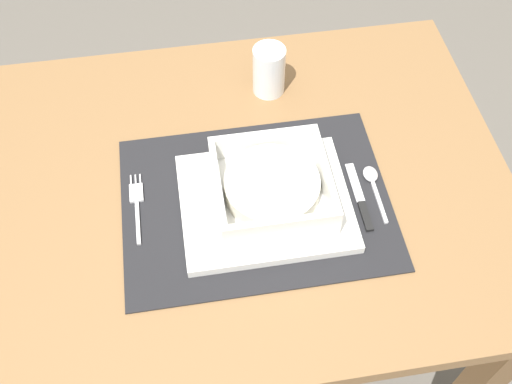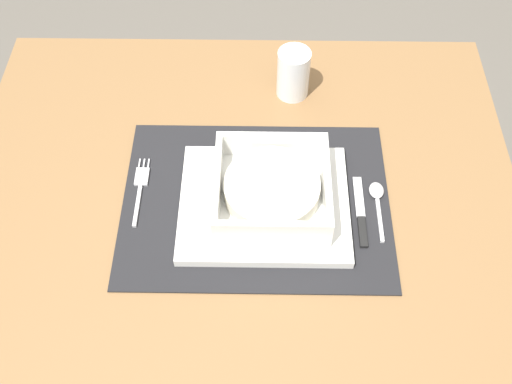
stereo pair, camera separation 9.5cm
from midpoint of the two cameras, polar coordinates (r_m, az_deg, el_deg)
The scene contains 9 objects.
ground_plane at distance 1.67m, azimuth -2.88°, elevation -14.78°, with size 6.00×6.00×0.00m, color #59544C.
dining_table at distance 1.09m, azimuth -4.25°, elevation -2.90°, with size 0.92×0.70×0.76m.
placemat at distance 0.97m, azimuth -2.79°, elevation -1.17°, with size 0.43×0.33×0.00m, color black.
serving_plate at distance 0.96m, azimuth -1.95°, elevation -1.20°, with size 0.27×0.22×0.02m, color white.
porridge_bowl at distance 0.94m, azimuth -1.36°, elevation 0.21°, with size 0.18×0.18×0.06m.
fork at distance 0.99m, azimuth -13.97°, elevation -1.16°, with size 0.02×0.14×0.00m.
spoon at distance 1.00m, azimuth 8.36°, elevation 0.97°, with size 0.02×0.11×0.01m.
butter_knife at distance 0.97m, azimuth 7.20°, elevation -1.02°, with size 0.01×0.13×0.01m.
drinking_glass at distance 1.11m, azimuth -1.26°, elevation 11.21°, with size 0.06×0.06×0.09m.
Camera 1 is at (-0.06, -0.59, 1.56)m, focal length 42.05 mm.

